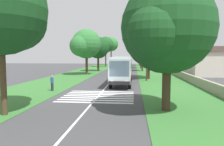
{
  "coord_description": "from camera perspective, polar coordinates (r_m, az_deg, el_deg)",
  "views": [
    {
      "loc": [
        -21.67,
        -3.36,
        3.91
      ],
      "look_at": [
        5.97,
        -0.54,
        1.6
      ],
      "focal_mm": 33.68,
      "sensor_mm": 36.0,
      "label": 1
    }
  ],
  "objects": [
    {
      "name": "pedestrian",
      "position": [
        24.09,
        -15.94,
        -2.59
      ],
      "size": [
        0.34,
        0.34,
        1.69
      ],
      "color": "#26262D",
      "rests_on": "grass_verge_left"
    },
    {
      "name": "roadside_wall",
      "position": [
        42.6,
        16.96,
        0.08
      ],
      "size": [
        70.0,
        0.4,
        1.11
      ],
      "primitive_type": "cube",
      "color": "#9E937F",
      "rests_on": "grass_verge_right"
    },
    {
      "name": "roadside_tree_right_1",
      "position": [
        53.04,
        8.15,
        8.49
      ],
      "size": [
        6.54,
        5.28,
        10.18
      ],
      "color": "#4C3826",
      "rests_on": "grass_verge_right"
    },
    {
      "name": "utility_pole",
      "position": [
        32.6,
        9.46,
        5.46
      ],
      "size": [
        0.24,
        1.4,
        8.34
      ],
      "color": "#473828",
      "rests_on": "grass_verge_right"
    },
    {
      "name": "roadside_tree_right_2",
      "position": [
        15.51,
        14.27,
        11.17
      ],
      "size": [
        7.67,
        6.45,
        9.05
      ],
      "color": "#3D2D1E",
      "rests_on": "grass_verge_right"
    },
    {
      "name": "roadside_tree_left_4",
      "position": [
        43.44,
        -7.23,
        7.64
      ],
      "size": [
        7.23,
        6.0,
        9.25
      ],
      "color": "#4C3826",
      "rests_on": "grass_verge_left"
    },
    {
      "name": "roadside_building",
      "position": [
        45.55,
        24.3,
        2.99
      ],
      "size": [
        9.62,
        7.41,
        5.56
      ],
      "color": "beige",
      "rests_on": "ground"
    },
    {
      "name": "trailing_car_1",
      "position": [
        55.95,
        0.24,
        1.43
      ],
      "size": [
        4.3,
        1.78,
        1.43
      ],
      "color": "gray",
      "rests_on": "ground"
    },
    {
      "name": "grass_verge_left",
      "position": [
        38.64,
        -11.62,
        -1.12
      ],
      "size": [
        120.0,
        8.0,
        0.04
      ],
      "primitive_type": "cube",
      "color": "#387533",
      "rests_on": "ground"
    },
    {
      "name": "roadside_tree_left_0",
      "position": [
        85.93,
        -0.4,
        7.72
      ],
      "size": [
        7.15,
        5.95,
        11.42
      ],
      "color": "brown",
      "rests_on": "grass_verge_left"
    },
    {
      "name": "roadside_tree_right_3",
      "position": [
        64.84,
        7.87,
        8.46
      ],
      "size": [
        5.92,
        4.81,
        10.72
      ],
      "color": "#3D2D1E",
      "rests_on": "grass_verge_right"
    },
    {
      "name": "centre_line",
      "position": [
        37.03,
        0.59,
        -1.3
      ],
      "size": [
        110.0,
        0.16,
        0.01
      ],
      "primitive_type": "cube",
      "color": "silver",
      "rests_on": "ground"
    },
    {
      "name": "trailing_minibus_0",
      "position": [
        71.19,
        4.54,
        2.83
      ],
      "size": [
        6.0,
        2.14,
        2.53
      ],
      "color": "#CC4C33",
      "rests_on": "ground"
    },
    {
      "name": "roadside_tree_right_4",
      "position": [
        82.59,
        7.51,
        7.67
      ],
      "size": [
        7.08,
        6.38,
        11.47
      ],
      "color": "#4C3826",
      "rests_on": "grass_verge_right"
    },
    {
      "name": "roadside_tree_right_0",
      "position": [
        35.64,
        9.77,
        10.86
      ],
      "size": [
        8.35,
        6.75,
        11.29
      ],
      "color": "#3D2D1E",
      "rests_on": "grass_verge_right"
    },
    {
      "name": "trailing_car_0",
      "position": [
        46.25,
        3.88,
        0.72
      ],
      "size": [
        4.3,
        1.78,
        1.43
      ],
      "color": "#B7A893",
      "rests_on": "ground"
    },
    {
      "name": "coach_bus",
      "position": [
        28.76,
        2.71,
        1.23
      ],
      "size": [
        11.16,
        2.62,
        3.73
      ],
      "color": "silver",
      "rests_on": "ground"
    },
    {
      "name": "grass_verge_right",
      "position": [
        37.19,
        13.27,
        -1.38
      ],
      "size": [
        120.0,
        8.0,
        0.04
      ],
      "primitive_type": "cube",
      "color": "#387533",
      "rests_on": "ground"
    },
    {
      "name": "ground",
      "position": [
        22.27,
        -2.95,
        -5.36
      ],
      "size": [
        160.0,
        160.0,
        0.0
      ],
      "primitive_type": "plane",
      "color": "#424244"
    },
    {
      "name": "trailing_car_2",
      "position": [
        62.03,
        1.16,
        1.75
      ],
      "size": [
        4.3,
        1.78,
        1.43
      ],
      "color": "navy",
      "rests_on": "ground"
    },
    {
      "name": "roadside_tree_left_3",
      "position": [
        72.46,
        -1.81,
        7.59
      ],
      "size": [
        6.12,
        5.47,
        10.32
      ],
      "color": "#3D2D1E",
      "rests_on": "grass_verge_left"
    },
    {
      "name": "roadside_tree_left_2",
      "position": [
        52.8,
        -3.9,
        6.71
      ],
      "size": [
        6.2,
        5.39,
        8.52
      ],
      "color": "#3D2D1E",
      "rests_on": "grass_verge_left"
    },
    {
      "name": "zebra_crossing",
      "position": [
        20.36,
        -3.8,
        -6.32
      ],
      "size": [
        5.85,
        6.8,
        0.01
      ],
      "color": "silver",
      "rests_on": "ground"
    }
  ]
}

